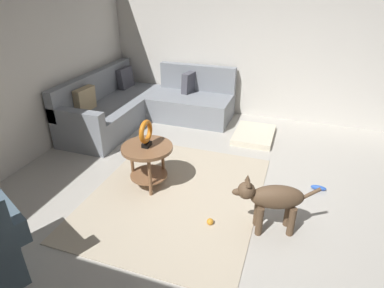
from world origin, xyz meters
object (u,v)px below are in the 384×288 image
(side_table, at_px, (148,156))
(dog_bed_mat, at_px, (254,135))
(torus_sculpture, at_px, (146,133))
(dog, at_px, (272,199))
(sectional_couch, at_px, (143,106))
(dog_toy_ball, at_px, (210,222))
(dog_toy_bone, at_px, (318,188))

(side_table, bearing_deg, dog_bed_mat, -30.00)
(torus_sculpture, relative_size, dog, 0.40)
(torus_sculpture, bearing_deg, side_table, 90.00)
(torus_sculpture, bearing_deg, dog_bed_mat, -30.00)
(sectional_couch, height_order, dog_bed_mat, sectional_couch)
(side_table, distance_m, dog_toy_ball, 1.07)
(dog_toy_ball, xyz_separation_m, dog_toy_bone, (1.01, -1.07, -0.01))
(dog_bed_mat, bearing_deg, dog_toy_ball, 177.35)
(dog_toy_ball, height_order, dog_toy_bone, dog_toy_ball)
(sectional_couch, height_order, dog_toy_bone, sectional_couch)
(dog_toy_ball, bearing_deg, side_table, 63.73)
(sectional_couch, distance_m, dog_bed_mat, 1.95)
(dog, xyz_separation_m, dog_toy_bone, (0.88, -0.49, -0.35))
(sectional_couch, xyz_separation_m, dog_toy_bone, (-1.19, -2.90, -0.26))
(dog, distance_m, dog_toy_ball, 0.68)
(side_table, relative_size, dog_bed_mat, 0.75)
(dog_toy_ball, bearing_deg, sectional_couch, 39.91)
(torus_sculpture, relative_size, dog_toy_ball, 4.51)
(sectional_couch, height_order, side_table, sectional_couch)
(sectional_couch, relative_size, side_table, 3.75)
(dog_toy_ball, bearing_deg, dog, -77.78)
(dog_bed_mat, xyz_separation_m, dog, (-2.05, -0.48, 0.33))
(torus_sculpture, distance_m, dog, 1.55)
(dog_bed_mat, height_order, dog_toy_ball, dog_bed_mat)
(torus_sculpture, height_order, dog, torus_sculpture)
(torus_sculpture, relative_size, dog_bed_mat, 0.41)
(sectional_couch, height_order, torus_sculpture, sectional_couch)
(torus_sculpture, distance_m, dog_toy_bone, 2.16)
(dog_toy_bone, bearing_deg, torus_sculpture, 105.93)
(dog_toy_bone, bearing_deg, side_table, 105.93)
(side_table, xyz_separation_m, dog_toy_bone, (0.56, -1.97, -0.39))
(sectional_couch, bearing_deg, side_table, -151.91)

